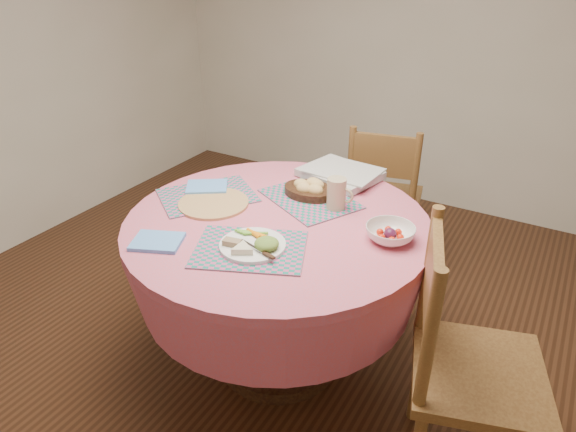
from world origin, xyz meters
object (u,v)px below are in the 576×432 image
Objects in this scene: wicker_trivet at (214,203)px; bread_bowl at (310,188)px; fruit_bowl at (390,234)px; dinner_plate at (253,244)px; dining_table at (278,260)px; chair_right at (463,361)px; chair_back at (383,195)px; latte_mug at (337,194)px.

bread_bowl reaches higher than wicker_trivet.
fruit_bowl is at bearing -22.58° from bread_bowl.
dining_table is at bearing 100.39° from dinner_plate.
wicker_trivet is 0.41m from dinner_plate.
wicker_trivet is (-1.12, 0.13, 0.25)m from chair_right.
dining_table is at bearing 71.93° from chair_back.
dinner_plate is at bearing -142.19° from fruit_bowl.
dining_table is at bearing 4.17° from wicker_trivet.
wicker_trivet is 1.21× the size of dinner_plate.
dinner_plate is 1.89× the size of latte_mug.
chair_back is (-0.72, 1.14, -0.04)m from chair_right.
fruit_bowl is (0.35, -0.91, 0.31)m from chair_back.
chair_back is (0.10, 0.99, -0.09)m from dining_table.
fruit_bowl is at bearing 41.60° from chair_right.
wicker_trivet is 0.76m from fruit_bowl.
fruit_bowl is (0.40, 0.31, 0.01)m from dinner_plate.
chair_right is at bearing -26.90° from bread_bowl.
chair_back is 6.79× the size of latte_mug.
chair_back reaches higher than latte_mug.
bread_bowl is (-0.09, -0.73, 0.32)m from chair_back.
dinner_plate is (0.04, -0.24, 0.22)m from dining_table.
chair_right reaches higher than wicker_trivet.
bread_bowl is (-0.04, 0.50, 0.01)m from dinner_plate.
dinner_plate is at bearing 79.79° from chair_right.
bread_bowl is (-0.81, 0.41, 0.28)m from chair_right.
dinner_plate is at bearing -31.81° from wicker_trivet.
latte_mug is 0.31m from fruit_bowl.
fruit_bowl is at bearing 7.37° from wicker_trivet.
dining_table is 5.39× the size of bread_bowl.
dinner_plate reaches higher than wicker_trivet.
dining_table is 4.13× the size of wicker_trivet.
latte_mug is 0.66× the size of fruit_bowl.
latte_mug reaches higher than dining_table.
latte_mug is at bearing -18.94° from bread_bowl.
dinner_plate is 1.08× the size of bread_bowl.
chair_right is 7.41× the size of latte_mug.
latte_mug reaches higher than wicker_trivet.
chair_right reaches higher than latte_mug.
dinner_plate is 0.46m from latte_mug.
bread_bowl is at bearing 41.77° from wicker_trivet.
dinner_plate is at bearing -79.61° from dining_table.
chair_right is 1.35m from chair_back.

